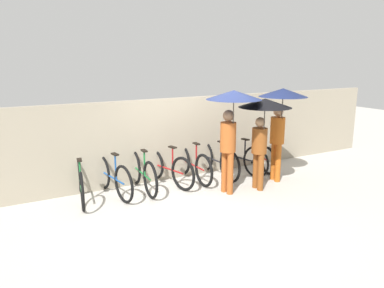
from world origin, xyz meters
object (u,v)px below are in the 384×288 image
parked_bicycle_0 (80,182)px  parked_bicycle_3 (167,168)px  parked_bicycle_1 (112,177)px  parked_bicycle_7 (258,155)px  pedestrian_leading (232,112)px  pedestrian_trailing (281,108)px  pedestrian_center (263,117)px  parked_bicycle_4 (192,164)px  parked_bicycle_2 (142,172)px  parked_bicycle_5 (216,160)px  parked_bicycle_6 (239,157)px

parked_bicycle_0 → parked_bicycle_3: size_ratio=1.04×
parked_bicycle_1 → parked_bicycle_7: size_ratio=1.07×
pedestrian_leading → pedestrian_trailing: bearing=179.0°
pedestrian_trailing → parked_bicycle_7: bearing=-96.0°
parked_bicycle_1 → pedestrian_center: size_ratio=0.90×
parked_bicycle_7 → pedestrian_leading: 2.44m
parked_bicycle_4 → parked_bicycle_1: bearing=92.0°
parked_bicycle_1 → parked_bicycle_7: parked_bicycle_1 is taller
parked_bicycle_4 → pedestrian_center: bearing=-143.9°
parked_bicycle_1 → parked_bicycle_0: bearing=80.4°
parked_bicycle_0 → parked_bicycle_2: 1.27m
parked_bicycle_0 → parked_bicycle_7: (4.43, 0.02, -0.03)m
pedestrian_center → parked_bicycle_3: bearing=-35.0°
parked_bicycle_2 → parked_bicycle_7: (3.16, 0.08, -0.04)m
parked_bicycle_2 → parked_bicycle_3: (0.63, 0.08, -0.01)m
parked_bicycle_2 → pedestrian_trailing: (2.90, -0.94, 1.28)m
parked_bicycle_5 → pedestrian_leading: pedestrian_leading is taller
parked_bicycle_4 → pedestrian_center: (0.93, -1.30, 1.19)m
parked_bicycle_3 → pedestrian_trailing: 2.81m
parked_bicycle_2 → parked_bicycle_0: bearing=90.1°
pedestrian_center → parked_bicycle_2: bearing=-24.3°
parked_bicycle_4 → parked_bicycle_5: size_ratio=0.96×
parked_bicycle_0 → parked_bicycle_1: parked_bicycle_1 is taller
parked_bicycle_6 → pedestrian_leading: bearing=125.5°
parked_bicycle_0 → parked_bicycle_6: size_ratio=1.01×
parked_bicycle_3 → pedestrian_trailing: pedestrian_trailing is taller
parked_bicycle_2 → pedestrian_trailing: 3.31m
pedestrian_center → pedestrian_leading: bearing=-5.7°
parked_bicycle_5 → pedestrian_trailing: 1.92m
pedestrian_leading → pedestrian_center: pedestrian_leading is taller
parked_bicycle_5 → parked_bicycle_1: bearing=89.1°
parked_bicycle_1 → parked_bicycle_5: size_ratio=0.96×
parked_bicycle_2 → parked_bicycle_6: size_ratio=1.00×
parked_bicycle_6 → parked_bicycle_7: 0.64m
parked_bicycle_3 → parked_bicycle_4: (0.63, 0.00, -0.00)m
pedestrian_trailing → parked_bicycle_2: bearing=-9.7°
parked_bicycle_6 → parked_bicycle_7: bearing=-98.8°
parked_bicycle_6 → pedestrian_center: (-0.33, -1.25, 1.18)m
parked_bicycle_2 → pedestrian_leading: (1.51, -1.08, 1.32)m
parked_bicycle_1 → parked_bicycle_7: 3.80m
parked_bicycle_0 → pedestrian_trailing: (4.17, -0.99, 1.29)m
parked_bicycle_2 → pedestrian_center: 2.77m
parked_bicycle_3 → parked_bicycle_5: (1.27, -0.02, 0.01)m
parked_bicycle_1 → parked_bicycle_3: parked_bicycle_3 is taller
parked_bicycle_3 → parked_bicycle_7: bearing=-103.6°
parked_bicycle_0 → pedestrian_trailing: pedestrian_trailing is taller
parked_bicycle_2 → pedestrian_center: pedestrian_center is taller
pedestrian_leading → pedestrian_center: size_ratio=1.09×
parked_bicycle_0 → pedestrian_center: bearing=-100.2°
parked_bicycle_0 → parked_bicycle_3: 1.90m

